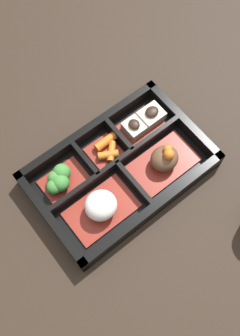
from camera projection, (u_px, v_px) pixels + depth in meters
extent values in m
plane|color=black|center=(120.00, 173.00, 0.71)|extent=(3.00, 3.00, 0.00)
cube|color=black|center=(120.00, 172.00, 0.71)|extent=(0.31, 0.20, 0.01)
cube|color=black|center=(89.00, 132.00, 0.73)|extent=(0.31, 0.01, 0.04)
cube|color=black|center=(154.00, 209.00, 0.67)|extent=(0.31, 0.01, 0.04)
cube|color=black|center=(183.00, 123.00, 0.73)|extent=(0.01, 0.20, 0.04)
cube|color=black|center=(51.00, 220.00, 0.66)|extent=(0.01, 0.20, 0.04)
cube|color=black|center=(116.00, 165.00, 0.70)|extent=(0.28, 0.01, 0.04)
cube|color=black|center=(119.00, 139.00, 0.72)|extent=(0.01, 0.08, 0.04)
cube|color=black|center=(86.00, 162.00, 0.70)|extent=(0.01, 0.08, 0.04)
cube|color=black|center=(134.00, 185.00, 0.69)|extent=(0.01, 0.10, 0.04)
cube|color=maroon|center=(163.00, 163.00, 0.71)|extent=(0.12, 0.07, 0.01)
ellipsoid|color=brown|center=(164.00, 159.00, 0.69)|extent=(0.05, 0.05, 0.04)
sphere|color=#D1661E|center=(169.00, 154.00, 0.67)|extent=(0.02, 0.02, 0.02)
sphere|color=#D1661E|center=(168.00, 149.00, 0.67)|extent=(0.02, 0.02, 0.02)
cube|color=maroon|center=(102.00, 210.00, 0.68)|extent=(0.12, 0.07, 0.01)
ellipsoid|color=silver|center=(101.00, 205.00, 0.65)|extent=(0.06, 0.05, 0.04)
cube|color=maroon|center=(141.00, 125.00, 0.74)|extent=(0.08, 0.05, 0.01)
cube|color=beige|center=(151.00, 115.00, 0.73)|extent=(0.04, 0.04, 0.02)
ellipsoid|color=black|center=(152.00, 112.00, 0.72)|extent=(0.03, 0.02, 0.01)
cube|color=beige|center=(134.00, 128.00, 0.72)|extent=(0.03, 0.04, 0.02)
ellipsoid|color=black|center=(134.00, 124.00, 0.71)|extent=(0.02, 0.02, 0.01)
cube|color=maroon|center=(103.00, 152.00, 0.72)|extent=(0.06, 0.05, 0.01)
cylinder|color=#D1661E|center=(111.00, 152.00, 0.71)|extent=(0.04, 0.04, 0.01)
cylinder|color=#D1661E|center=(108.00, 155.00, 0.70)|extent=(0.04, 0.03, 0.01)
cylinder|color=#D1661E|center=(106.00, 142.00, 0.71)|extent=(0.04, 0.02, 0.02)
cube|color=maroon|center=(64.00, 180.00, 0.70)|extent=(0.08, 0.05, 0.01)
sphere|color=#387A33|center=(56.00, 178.00, 0.68)|extent=(0.03, 0.03, 0.03)
sphere|color=#387A33|center=(62.00, 172.00, 0.68)|extent=(0.03, 0.03, 0.03)
sphere|color=#387A33|center=(54.00, 187.00, 0.67)|extent=(0.03, 0.03, 0.03)
sphere|color=#387A33|center=(55.00, 180.00, 0.68)|extent=(0.02, 0.02, 0.02)
sphere|color=#387A33|center=(61.00, 183.00, 0.68)|extent=(0.03, 0.03, 0.03)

